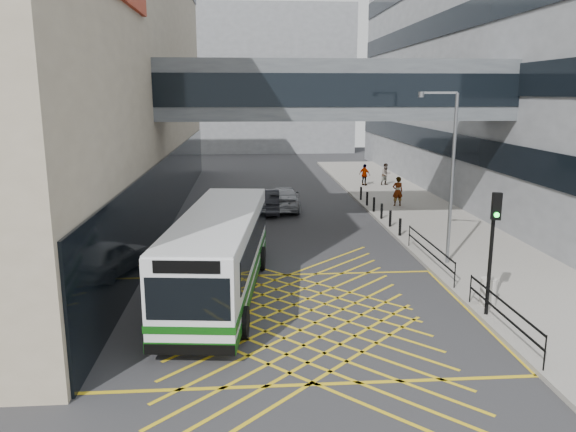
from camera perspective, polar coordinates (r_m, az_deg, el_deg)
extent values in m
plane|color=#333335|center=(19.14, 0.91, -10.21)|extent=(120.00, 120.00, 0.00)
cube|color=black|center=(34.30, -11.53, 3.13)|extent=(0.10, 41.50, 4.00)
cube|color=black|center=(43.89, 13.87, 7.62)|extent=(0.10, 43.50, 1.60)
cube|color=black|center=(43.77, 14.14, 12.84)|extent=(0.10, 43.50, 1.60)
cube|color=black|center=(44.01, 14.43, 18.05)|extent=(0.10, 43.50, 1.60)
cube|color=gray|center=(77.62, -4.71, 13.52)|extent=(28.00, 16.00, 18.00)
cube|color=#4F555A|center=(29.96, 4.69, 12.61)|extent=(20.00, 4.00, 3.00)
cube|color=black|center=(27.96, 5.35, 12.62)|extent=(19.50, 0.06, 1.60)
cube|color=black|center=(31.96, 4.12, 12.60)|extent=(19.50, 0.06, 1.60)
cube|color=gray|center=(35.05, 13.45, 0.04)|extent=(6.00, 54.00, 0.16)
cube|color=gold|center=(19.13, 0.91, -10.20)|extent=(12.00, 9.00, 0.01)
cube|color=silver|center=(20.63, -6.96, -3.60)|extent=(3.70, 11.23, 2.71)
cube|color=#0E460E|center=(20.98, -6.88, -6.71)|extent=(3.74, 11.28, 0.34)
cube|color=#0E460E|center=(20.82, -6.92, -5.33)|extent=(3.76, 11.28, 0.22)
cube|color=black|center=(21.11, -6.74, -2.24)|extent=(3.61, 9.84, 1.05)
cube|color=black|center=(15.42, -10.15, -8.29)|extent=(2.30, 0.33, 1.20)
cube|color=black|center=(15.11, -10.29, -5.12)|extent=(1.80, 0.26, 0.35)
cube|color=silver|center=(20.30, -7.06, 0.10)|extent=(3.67, 11.13, 0.10)
cube|color=black|center=(15.97, -9.96, -13.21)|extent=(2.50, 0.37, 0.30)
cube|color=black|center=(26.21, -5.05, -2.83)|extent=(2.50, 0.37, 0.30)
cylinder|color=black|center=(17.94, -12.72, -10.38)|extent=(0.39, 1.03, 1.00)
cylinder|color=black|center=(17.49, -4.54, -10.71)|extent=(0.39, 1.03, 1.00)
cylinder|color=black|center=(24.21, -8.69, -4.21)|extent=(0.39, 1.03, 1.00)
cylinder|color=black|center=(23.88, -2.70, -4.31)|extent=(0.39, 1.03, 1.00)
imported|color=silver|center=(23.84, -11.08, -3.95)|extent=(3.42, 5.05, 1.49)
imported|color=black|center=(35.25, -2.23, 1.57)|extent=(2.06, 4.90, 1.51)
imported|color=gray|center=(36.11, -0.47, 1.88)|extent=(2.27, 5.08, 1.56)
cylinder|color=black|center=(19.51, 19.83, -4.57)|extent=(0.14, 0.14, 3.50)
cube|color=black|center=(18.84, 20.42, 0.93)|extent=(0.32, 0.23, 0.87)
sphere|color=#19E533|center=(18.79, 20.44, 0.10)|extent=(0.19, 0.19, 0.16)
cylinder|color=slate|center=(24.62, 16.32, 3.50)|extent=(0.19, 0.19, 7.21)
cube|color=slate|center=(24.39, 15.12, 12.00)|extent=(1.37, 0.63, 0.09)
cylinder|color=slate|center=(24.45, 13.38, 11.92)|extent=(0.33, 0.33, 0.23)
cylinder|color=#ADA89E|center=(20.79, 19.66, -7.23)|extent=(0.54, 0.54, 0.94)
cube|color=black|center=(18.51, 21.06, -8.19)|extent=(0.05, 5.00, 0.05)
cube|color=black|center=(18.65, 20.96, -9.34)|extent=(0.05, 5.00, 0.05)
cube|color=black|center=(24.70, 14.21, -2.66)|extent=(0.05, 6.00, 0.05)
cube|color=black|center=(24.80, 14.17, -3.55)|extent=(0.05, 6.00, 0.05)
cylinder|color=black|center=(16.63, 24.65, -12.53)|extent=(0.04, 0.04, 1.00)
cylinder|color=black|center=(20.80, 18.05, -7.02)|extent=(0.04, 0.04, 1.00)
cylinder|color=black|center=(22.12, 16.59, -5.77)|extent=(0.04, 0.04, 1.00)
cylinder|color=black|center=(27.57, 12.22, -1.96)|extent=(0.04, 0.04, 1.00)
cylinder|color=black|center=(29.48, 11.32, -1.10)|extent=(0.14, 0.14, 0.90)
cylinder|color=black|center=(31.36, 10.35, -0.26)|extent=(0.14, 0.14, 0.90)
cylinder|color=black|center=(33.25, 9.49, 0.49)|extent=(0.14, 0.14, 0.90)
cylinder|color=black|center=(35.16, 8.73, 1.16)|extent=(0.14, 0.14, 0.90)
cylinder|color=black|center=(37.07, 8.04, 1.76)|extent=(0.14, 0.14, 0.90)
cylinder|color=black|center=(39.00, 7.42, 2.30)|extent=(0.14, 0.14, 0.90)
imported|color=gray|center=(37.23, 11.07, 2.48)|extent=(0.78, 0.58, 1.91)
imported|color=gray|center=(45.60, 9.92, 4.19)|extent=(0.96, 0.75, 1.72)
imported|color=gray|center=(45.15, 7.79, 4.16)|extent=(1.06, 1.04, 1.70)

